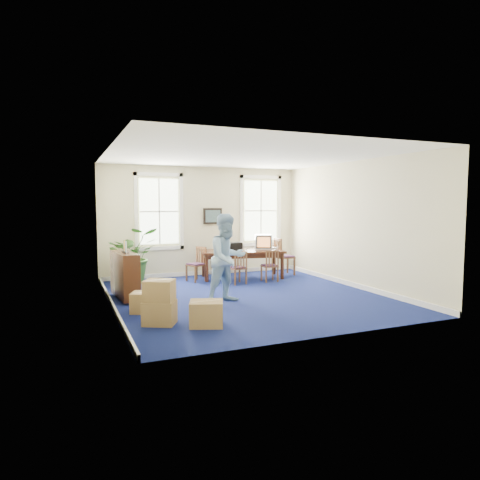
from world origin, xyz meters
name	(u,v)px	position (x,y,z in m)	size (l,w,h in m)	color
floor	(246,296)	(0.00, 0.00, 0.00)	(6.50, 6.50, 0.00)	navy
ceiling	(246,156)	(0.00, 0.00, 3.20)	(6.50, 6.50, 0.00)	white
wall_back	(203,221)	(0.00, 3.25, 1.60)	(6.50, 6.50, 0.00)	beige
wall_front	(328,238)	(0.00, -3.25, 1.60)	(6.50, 6.50, 0.00)	beige
wall_left	(109,230)	(-3.00, 0.00, 1.60)	(6.50, 6.50, 0.00)	beige
wall_right	(354,224)	(3.00, 0.00, 1.60)	(6.50, 6.50, 0.00)	beige
baseboard_back	(203,273)	(0.00, 3.22, 0.06)	(6.00, 0.04, 0.12)	white
baseboard_left	(113,305)	(-2.97, 0.00, 0.06)	(0.04, 6.50, 0.12)	white
baseboard_right	(352,284)	(2.97, 0.00, 0.06)	(0.04, 6.50, 0.12)	white
window_left	(159,212)	(-1.30, 3.23, 1.90)	(1.40, 0.12, 2.20)	white
window_right	(261,211)	(1.90, 3.23, 1.90)	(1.40, 0.12, 2.20)	white
wall_picture	(213,216)	(0.30, 3.20, 1.75)	(0.58, 0.06, 0.48)	black
conference_table	(242,264)	(0.86, 2.26, 0.40)	(2.33, 1.06, 0.79)	#3F1E10
crt_tv	(263,242)	(1.55, 2.31, 1.01)	(0.47, 0.51, 0.43)	#B7B7BC
game_console	(274,248)	(1.87, 2.26, 0.82)	(0.16, 0.20, 0.05)	white
equipment_bag	(233,247)	(0.60, 2.31, 0.91)	(0.45, 0.30, 0.23)	black
chair_near_left	(237,267)	(0.38, 1.47, 0.44)	(0.39, 0.39, 0.88)	brown
chair_near_right	(270,265)	(1.34, 1.47, 0.44)	(0.40, 0.40, 0.88)	brown
chair_end_left	(196,264)	(-0.52, 2.26, 0.47)	(0.42, 0.42, 0.94)	brown
chair_end_right	(285,256)	(2.24, 2.26, 0.55)	(0.50, 0.50, 1.11)	brown
man	(227,258)	(-0.60, -0.38, 0.96)	(0.94, 0.72, 1.92)	#98C1E2
credenza	(125,277)	(-2.61, 0.77, 0.50)	(0.37, 1.28, 1.01)	#3F1E10
brochure_rack	(125,248)	(-2.59, 0.77, 1.14)	(0.11, 0.62, 0.27)	#99999E
potted_plant	(133,255)	(-2.14, 2.66, 0.75)	(1.35, 1.17, 1.50)	#244B17
cardboard_boxes	(170,299)	(-2.11, -1.40, 0.42)	(1.46, 1.46, 0.84)	#A7834B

